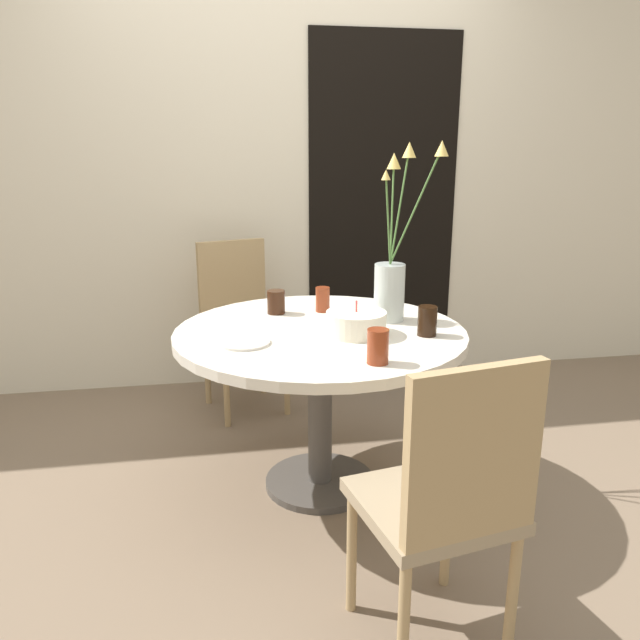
# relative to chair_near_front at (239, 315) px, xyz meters

# --- Properties ---
(ground_plane) EXTENTS (16.00, 16.00, 0.00)m
(ground_plane) POSITION_rel_chair_near_front_xyz_m (0.28, -0.94, -0.52)
(ground_plane) COLOR #7A6651
(wall_back) EXTENTS (8.00, 0.05, 2.60)m
(wall_back) POSITION_rel_chair_near_front_xyz_m (0.28, 0.40, 0.78)
(wall_back) COLOR beige
(wall_back) RESTS_ON ground_plane
(doorway_panel) EXTENTS (0.90, 0.01, 2.05)m
(doorway_panel) POSITION_rel_chair_near_front_xyz_m (0.90, 0.37, 0.51)
(doorway_panel) COLOR black
(doorway_panel) RESTS_ON ground_plane
(dining_table) EXTENTS (1.17, 1.17, 0.70)m
(dining_table) POSITION_rel_chair_near_front_xyz_m (0.28, -0.94, 0.07)
(dining_table) COLOR silver
(dining_table) RESTS_ON ground_plane
(chair_near_front) EXTENTS (0.50, 0.50, 0.92)m
(chair_near_front) POSITION_rel_chair_near_front_xyz_m (0.00, 0.00, 0.00)
(chair_near_front) COLOR #9E896B
(chair_near_front) RESTS_ON ground_plane
(chair_right_flank) EXTENTS (0.47, 0.47, 0.92)m
(chair_right_flank) POSITION_rel_chair_near_front_xyz_m (0.47, -1.91, 0.00)
(chair_right_flank) COLOR #9E896B
(chair_right_flank) RESTS_ON ground_plane
(birthday_cake) EXTENTS (0.24, 0.24, 0.14)m
(birthday_cake) POSITION_rel_chair_near_front_xyz_m (0.41, -1.03, 0.23)
(birthday_cake) COLOR white
(birthday_cake) RESTS_ON dining_table
(flower_vase) EXTENTS (0.29, 0.22, 0.73)m
(flower_vase) POSITION_rel_chair_near_front_xyz_m (0.61, -0.84, 0.39)
(flower_vase) COLOR silver
(flower_vase) RESTS_ON dining_table
(side_plate) EXTENTS (0.20, 0.20, 0.01)m
(side_plate) POSITION_rel_chair_near_front_xyz_m (-0.03, -1.08, 0.19)
(side_plate) COLOR silver
(side_plate) RESTS_ON dining_table
(drink_glass_0) EXTENTS (0.08, 0.08, 0.12)m
(drink_glass_0) POSITION_rel_chair_near_front_xyz_m (0.68, -1.09, 0.24)
(drink_glass_0) COLOR black
(drink_glass_0) RESTS_ON dining_table
(drink_glass_1) EXTENTS (0.06, 0.06, 0.11)m
(drink_glass_1) POSITION_rel_chair_near_front_xyz_m (0.34, -0.67, 0.24)
(drink_glass_1) COLOR maroon
(drink_glass_1) RESTS_ON dining_table
(drink_glass_2) EXTENTS (0.07, 0.07, 0.12)m
(drink_glass_2) POSITION_rel_chair_near_front_xyz_m (0.41, -1.37, 0.24)
(drink_glass_2) COLOR maroon
(drink_glass_2) RESTS_ON dining_table
(drink_glass_3) EXTENTS (0.08, 0.08, 0.10)m
(drink_glass_3) POSITION_rel_chair_near_front_xyz_m (0.14, -0.66, 0.23)
(drink_glass_3) COLOR #33190C
(drink_glass_3) RESTS_ON dining_table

